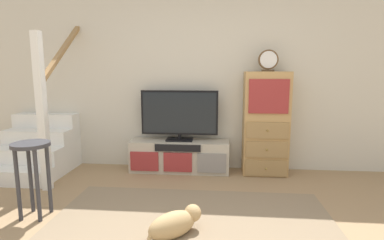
# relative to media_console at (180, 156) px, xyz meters

# --- Properties ---
(back_wall) EXTENTS (6.40, 0.12, 2.70)m
(back_wall) POSITION_rel_media_console_xyz_m (0.30, 0.27, 1.14)
(back_wall) COLOR beige
(back_wall) RESTS_ON ground_plane
(area_rug) EXTENTS (2.60, 1.80, 0.01)m
(area_rug) POSITION_rel_media_console_xyz_m (0.30, -1.59, -0.21)
(area_rug) COLOR #847056
(area_rug) RESTS_ON ground_plane
(media_console) EXTENTS (1.34, 0.38, 0.43)m
(media_console) POSITION_rel_media_console_xyz_m (0.00, 0.00, 0.00)
(media_console) COLOR #BCB29E
(media_console) RESTS_ON ground_plane
(television) EXTENTS (1.04, 0.22, 0.68)m
(television) POSITION_rel_media_console_xyz_m (-0.00, 0.02, 0.58)
(television) COLOR black
(television) RESTS_ON media_console
(side_cabinet) EXTENTS (0.58, 0.38, 1.36)m
(side_cabinet) POSITION_rel_media_console_xyz_m (1.15, 0.01, 0.47)
(side_cabinet) COLOR tan
(side_cabinet) RESTS_ON ground_plane
(desk_clock) EXTENTS (0.25, 0.08, 0.27)m
(desk_clock) POSITION_rel_media_console_xyz_m (1.15, -0.00, 1.29)
(desk_clock) COLOR #4C3823
(desk_clock) RESTS_ON side_cabinet
(staircase) EXTENTS (1.00, 1.36, 2.20)m
(staircase) POSITION_rel_media_console_xyz_m (-1.94, 0.01, 0.16)
(staircase) COLOR white
(staircase) RESTS_ON ground_plane
(bar_stool_near) EXTENTS (0.34, 0.34, 0.72)m
(bar_stool_near) POSITION_rel_media_console_xyz_m (-1.19, -1.43, 0.32)
(bar_stool_near) COLOR #333338
(bar_stool_near) RESTS_ON ground_plane
(dog) EXTENTS (0.46, 0.44, 0.23)m
(dog) POSITION_rel_media_console_xyz_m (0.18, -1.67, -0.10)
(dog) COLOR tan
(dog) RESTS_ON ground_plane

